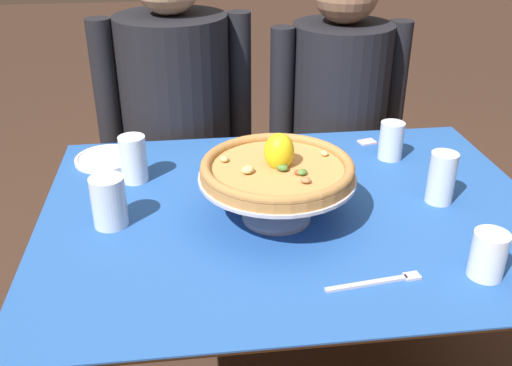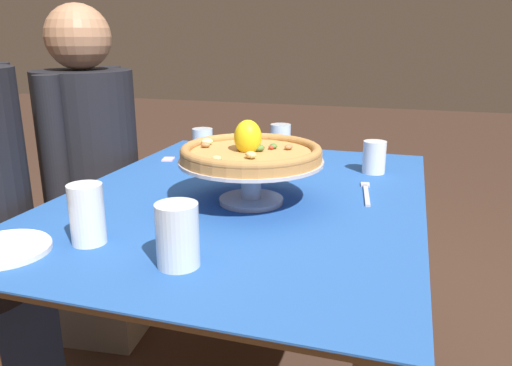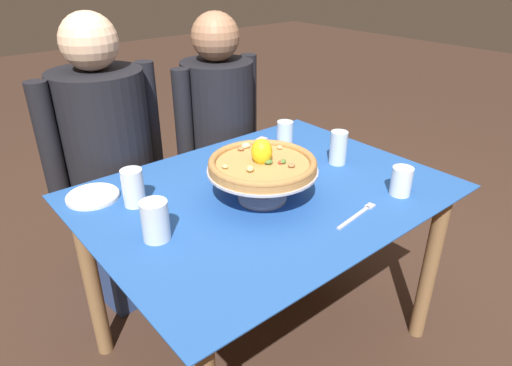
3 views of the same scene
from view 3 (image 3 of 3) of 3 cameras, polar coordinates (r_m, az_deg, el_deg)
The scene contains 14 objects.
ground_plane at distance 2.00m, azimuth 1.05°, elevation -19.37°, with size 14.00×14.00×0.00m, color #3D281E.
dining_table at distance 1.61m, azimuth 1.24°, elevation -4.16°, with size 1.22×0.93×0.72m.
pizza_stand at distance 1.47m, azimuth 0.82°, elevation 0.70°, with size 0.36×0.36×0.11m.
pizza at distance 1.45m, azimuth 0.82°, elevation 2.58°, with size 0.35×0.35×0.10m.
water_glass_side_right at distance 1.77m, azimuth 10.39°, elevation 4.17°, with size 0.07×0.07×0.13m.
water_glass_side_left at distance 1.31m, azimuth -12.66°, elevation -4.90°, with size 0.08×0.08×0.12m.
water_glass_front_right at distance 1.60m, azimuth 17.96°, elevation 0.01°, with size 0.07×0.07×0.10m.
water_glass_back_left at distance 1.50m, azimuth -15.32°, elevation -0.76°, with size 0.07×0.07×0.13m.
water_glass_back_right at distance 1.91m, azimuth 3.68°, elevation 6.04°, with size 0.07×0.07×0.11m.
side_plate at distance 1.60m, azimuth -20.04°, elevation -1.55°, with size 0.18×0.18×0.02m.
dinner_fork at distance 1.45m, azimuth 12.88°, elevation -3.92°, with size 0.20×0.04×0.01m.
sugar_packet at distance 1.99m, azimuth 0.68°, elevation 5.58°, with size 0.05×0.04×0.01m, color beige.
diner_left at distance 2.00m, azimuth -18.06°, elevation 1.53°, with size 0.52×0.40×1.27m.
diner_right at distance 2.25m, azimuth -4.65°, elevation 4.83°, with size 0.50×0.37×1.23m.
Camera 3 is at (-0.91, -1.03, 1.45)m, focal length 31.47 mm.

